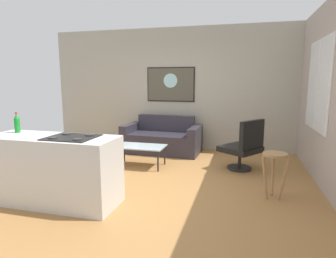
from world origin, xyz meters
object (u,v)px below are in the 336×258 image
armchair (244,146)px  soda_bottle (17,123)px  couch (162,140)px  bar_stool (275,163)px  coffee_table (140,148)px  wall_painting (171,84)px

armchair → soda_bottle: size_ratio=3.28×
couch → bar_stool: (2.18, -2.11, 0.21)m
couch → soda_bottle: (-1.25, -2.85, 0.73)m
coffee_table → soda_bottle: bearing=-124.4°
soda_bottle → armchair: bearing=32.4°
soda_bottle → wall_painting: bearing=68.6°
armchair → bar_stool: bearing=-71.4°
armchair → coffee_table: bearing=-172.7°
couch → bar_stool: bearing=-44.0°
soda_bottle → wall_painting: size_ratio=0.25×
soda_bottle → wall_painting: (1.32, 3.35, 0.49)m
bar_stool → wall_painting: (-2.12, 2.61, 1.01)m
coffee_table → soda_bottle: 2.14m
wall_painting → coffee_table: bearing=-95.5°
coffee_table → armchair: armchair is taller
couch → coffee_table: (-0.10, -1.16, 0.08)m
couch → bar_stool: 3.04m
coffee_table → bar_stool: bar_stool is taller
couch → soda_bottle: soda_bottle is taller
armchair → wall_painting: bearing=140.3°
couch → armchair: 2.01m
coffee_table → bar_stool: 2.47m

